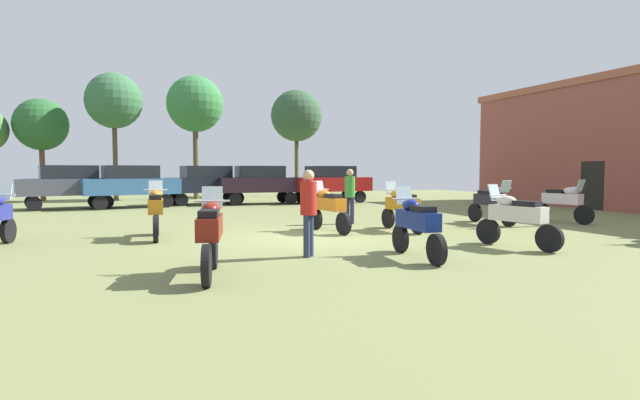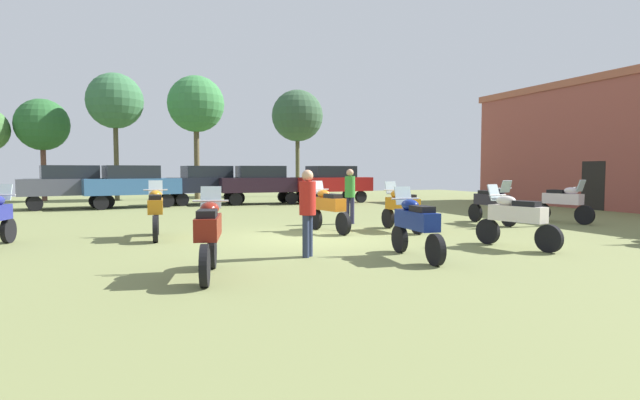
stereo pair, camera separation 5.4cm
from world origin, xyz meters
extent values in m
cube|color=olive|center=(0.00, 0.00, 0.01)|extent=(44.00, 52.00, 0.02)
cube|color=black|center=(15.03, 4.15, 1.10)|extent=(0.08, 1.20, 2.20)
cylinder|color=black|center=(6.74, 0.22, 0.33)|extent=(0.12, 0.62, 0.62)
cylinder|color=black|center=(6.75, 1.85, 0.33)|extent=(0.12, 0.62, 0.62)
cube|color=#24202C|center=(6.74, 1.04, 0.82)|extent=(0.37, 1.39, 0.36)
ellipsoid|color=#24202C|center=(6.74, 0.72, 1.10)|extent=(0.32, 0.48, 0.24)
cube|color=black|center=(6.74, 1.28, 1.06)|extent=(0.30, 0.56, 0.12)
cube|color=silver|center=(6.74, 0.38, 1.28)|extent=(0.36, 0.15, 0.39)
cylinder|color=#B7B7BC|center=(6.74, 0.48, 1.22)|extent=(0.62, 0.04, 0.04)
cylinder|color=black|center=(9.42, -0.25, 0.34)|extent=(0.27, 0.65, 0.64)
cylinder|color=black|center=(9.07, 1.21, 0.34)|extent=(0.27, 0.65, 0.64)
cube|color=silver|center=(9.25, 0.48, 0.84)|extent=(0.65, 1.33, 0.36)
ellipsoid|color=silver|center=(9.31, 0.20, 1.12)|extent=(0.42, 0.54, 0.24)
cube|color=black|center=(9.19, 0.70, 1.08)|extent=(0.42, 0.61, 0.12)
cube|color=silver|center=(9.39, -0.11, 1.30)|extent=(0.39, 0.23, 0.39)
cylinder|color=#B7B7BC|center=(9.36, -0.02, 1.24)|extent=(0.61, 0.18, 0.04)
cylinder|color=black|center=(-7.21, 1.82, 0.33)|extent=(0.26, 0.63, 0.61)
cube|color=silver|center=(-7.24, 1.67, 1.27)|extent=(0.39, 0.23, 0.39)
cylinder|color=#B7B7BC|center=(-7.27, 1.57, 1.21)|extent=(0.61, 0.18, 0.04)
cylinder|color=black|center=(1.03, -2.82, 0.32)|extent=(0.17, 0.61, 0.60)
cylinder|color=black|center=(0.89, -4.37, 0.32)|extent=(0.17, 0.61, 0.60)
cube|color=navy|center=(0.96, -3.60, 0.80)|extent=(0.47, 1.34, 0.36)
ellipsoid|color=navy|center=(0.99, -3.30, 1.08)|extent=(0.36, 0.51, 0.24)
cube|color=black|center=(0.94, -3.83, 1.04)|extent=(0.35, 0.58, 0.12)
cube|color=silver|center=(1.01, -2.97, 1.26)|extent=(0.37, 0.18, 0.39)
cylinder|color=#B7B7BC|center=(1.01, -3.07, 1.20)|extent=(0.62, 0.09, 0.04)
cylinder|color=black|center=(3.65, -2.51, 0.33)|extent=(0.27, 0.62, 0.61)
cylinder|color=black|center=(4.03, -4.01, 0.33)|extent=(0.27, 0.62, 0.61)
cube|color=silver|center=(3.84, -3.26, 0.81)|extent=(0.67, 1.36, 0.36)
ellipsoid|color=silver|center=(3.76, -2.98, 1.09)|extent=(0.43, 0.54, 0.24)
cube|color=black|center=(3.89, -3.48, 1.05)|extent=(0.43, 0.62, 0.12)
cube|color=silver|center=(3.68, -2.66, 1.27)|extent=(0.39, 0.24, 0.39)
cylinder|color=#B7B7BC|center=(3.71, -2.75, 1.21)|extent=(0.61, 0.19, 0.04)
cylinder|color=black|center=(0.79, 1.75, 0.34)|extent=(0.22, 0.64, 0.63)
cylinder|color=black|center=(1.04, 0.24, 0.34)|extent=(0.22, 0.64, 0.63)
cube|color=#C56817|center=(0.92, 1.00, 0.83)|extent=(0.57, 1.34, 0.36)
ellipsoid|color=#C56817|center=(0.87, 1.29, 1.11)|extent=(0.40, 0.53, 0.24)
cube|color=black|center=(0.95, 0.77, 1.07)|extent=(0.39, 0.60, 0.12)
cube|color=silver|center=(0.81, 1.61, 1.29)|extent=(0.38, 0.21, 0.39)
cylinder|color=#B7B7BC|center=(0.83, 1.51, 1.23)|extent=(0.62, 0.14, 0.04)
cylinder|color=black|center=(-3.03, -3.12, 0.35)|extent=(0.27, 0.67, 0.66)
cylinder|color=black|center=(-3.37, -4.54, 0.35)|extent=(0.27, 0.67, 0.66)
cube|color=maroon|center=(-3.20, -3.83, 0.86)|extent=(0.63, 1.29, 0.36)
ellipsoid|color=maroon|center=(-3.14, -3.56, 1.14)|extent=(0.42, 0.54, 0.24)
cube|color=black|center=(-3.25, -4.04, 1.10)|extent=(0.42, 0.61, 0.12)
cube|color=silver|center=(-3.07, -3.26, 1.32)|extent=(0.39, 0.23, 0.39)
cylinder|color=#B7B7BC|center=(-3.09, -3.35, 1.26)|extent=(0.61, 0.18, 0.04)
cylinder|color=black|center=(-3.75, 2.13, 0.36)|extent=(0.16, 0.68, 0.67)
cylinder|color=black|center=(-3.84, 0.64, 0.36)|extent=(0.16, 0.68, 0.67)
cube|color=#BE7417|center=(-3.80, 1.38, 0.87)|extent=(0.44, 1.29, 0.36)
ellipsoid|color=#BE7417|center=(-3.78, 1.67, 1.15)|extent=(0.35, 0.50, 0.24)
cube|color=black|center=(-3.81, 1.16, 1.11)|extent=(0.34, 0.58, 0.12)
cube|color=silver|center=(-3.76, 1.98, 1.33)|extent=(0.37, 0.18, 0.39)
cylinder|color=#B7B7BC|center=(-3.76, 1.89, 1.27)|extent=(0.62, 0.08, 0.04)
cylinder|color=black|center=(3.01, 1.27, 0.32)|extent=(0.14, 0.61, 0.61)
cylinder|color=black|center=(3.06, -0.32, 0.32)|extent=(0.14, 0.61, 0.61)
cube|color=#BF7512|center=(3.03, 0.48, 0.81)|extent=(0.40, 1.37, 0.36)
ellipsoid|color=#BF7512|center=(3.02, 0.78, 1.09)|extent=(0.34, 0.49, 0.24)
cube|color=black|center=(3.04, 0.24, 1.05)|extent=(0.32, 0.57, 0.12)
cube|color=silver|center=(3.01, 1.12, 1.27)|extent=(0.36, 0.16, 0.39)
cylinder|color=#B7B7BC|center=(3.01, 1.02, 1.21)|extent=(0.62, 0.06, 0.04)
cylinder|color=black|center=(-8.28, 12.30, 0.34)|extent=(0.67, 0.34, 0.64)
cylinder|color=black|center=(-8.56, 13.71, 0.34)|extent=(0.67, 0.34, 0.64)
cylinder|color=black|center=(-5.41, 12.87, 0.34)|extent=(0.67, 0.34, 0.64)
cylinder|color=black|center=(-5.70, 14.28, 0.34)|extent=(0.67, 0.34, 0.64)
cube|color=#444653|center=(-6.99, 13.29, 1.03)|extent=(4.57, 2.61, 0.75)
cube|color=black|center=(-6.99, 13.29, 1.71)|extent=(2.63, 2.02, 0.61)
cylinder|color=black|center=(0.52, 12.42, 0.34)|extent=(0.64, 0.22, 0.64)
cylinder|color=black|center=(0.53, 13.86, 0.34)|extent=(0.64, 0.22, 0.64)
cylinder|color=black|center=(3.45, 12.41, 0.34)|extent=(0.64, 0.22, 0.64)
cylinder|color=black|center=(3.45, 13.85, 0.34)|extent=(0.64, 0.22, 0.64)
cube|color=black|center=(1.99, 13.13, 1.03)|extent=(4.31, 1.82, 0.75)
cube|color=black|center=(1.99, 13.13, 1.71)|extent=(2.37, 1.59, 0.61)
cylinder|color=black|center=(-5.63, 11.91, 0.34)|extent=(0.67, 0.34, 0.64)
cylinder|color=black|center=(-5.91, 13.33, 0.34)|extent=(0.67, 0.34, 0.64)
cylinder|color=black|center=(-2.77, 12.48, 0.34)|extent=(0.67, 0.34, 0.64)
cylinder|color=black|center=(-3.05, 13.90, 0.34)|extent=(0.67, 0.34, 0.64)
cube|color=#325D8F|center=(-4.34, 12.91, 1.03)|extent=(4.57, 2.60, 0.75)
cube|color=black|center=(-4.34, 12.91, 1.71)|extent=(2.63, 2.01, 0.61)
cylinder|color=black|center=(-2.00, 13.18, 0.34)|extent=(0.66, 0.30, 0.64)
cylinder|color=black|center=(-2.19, 14.61, 0.34)|extent=(0.66, 0.30, 0.64)
cylinder|color=black|center=(0.90, 13.57, 0.34)|extent=(0.66, 0.30, 0.64)
cylinder|color=black|center=(0.71, 14.99, 0.34)|extent=(0.66, 0.30, 0.64)
cube|color=black|center=(-0.65, 14.09, 1.03)|extent=(4.50, 2.35, 0.75)
cube|color=black|center=(-0.65, 14.09, 1.71)|extent=(2.55, 1.88, 0.61)
cylinder|color=black|center=(4.46, 11.91, 0.34)|extent=(0.66, 0.29, 0.64)
cylinder|color=black|center=(4.31, 13.34, 0.34)|extent=(0.66, 0.29, 0.64)
cylinder|color=black|center=(7.37, 12.23, 0.34)|extent=(0.66, 0.29, 0.64)
cylinder|color=black|center=(7.21, 13.66, 0.34)|extent=(0.66, 0.29, 0.64)
cube|color=maroon|center=(5.84, 12.78, 1.03)|extent=(4.47, 2.25, 0.75)
cube|color=black|center=(5.84, 12.78, 1.71)|extent=(2.52, 1.83, 0.61)
cylinder|color=#282848|center=(2.34, 2.85, 0.46)|extent=(0.14, 0.14, 0.88)
cylinder|color=#282848|center=(2.46, 2.73, 0.46)|extent=(0.14, 0.14, 0.88)
cylinder|color=#368B32|center=(2.40, 2.79, 1.25)|extent=(0.48, 0.48, 0.70)
sphere|color=tan|center=(2.40, 2.79, 1.72)|extent=(0.24, 0.24, 0.24)
cylinder|color=#27304A|center=(-0.96, -2.57, 0.45)|extent=(0.14, 0.14, 0.87)
cylinder|color=#27304A|center=(-1.08, -2.69, 0.45)|extent=(0.14, 0.14, 0.87)
cylinder|color=#B4211A|center=(-1.02, -2.63, 1.23)|extent=(0.48, 0.48, 0.69)
sphere|color=tan|center=(-1.02, -2.63, 1.69)|extent=(0.24, 0.24, 0.24)
cylinder|color=#4D472E|center=(-5.12, 19.13, 2.56)|extent=(0.27, 0.27, 5.07)
sphere|color=#366940|center=(-5.12, 19.13, 5.81)|extent=(3.20, 3.20, 3.20)
cylinder|color=brown|center=(-9.04, 20.26, 1.88)|extent=(0.29, 0.29, 3.72)
sphere|color=#285C2C|center=(-9.04, 20.26, 4.41)|extent=(2.95, 2.95, 2.95)
cylinder|color=#4D4B2F|center=(6.37, 20.16, 2.37)|extent=(0.28, 0.28, 4.70)
sphere|color=#335437|center=(6.37, 20.16, 5.51)|extent=(3.50, 3.50, 3.50)
cylinder|color=brown|center=(-0.54, 19.00, 2.54)|extent=(0.33, 0.33, 5.04)
sphere|color=#36783D|center=(-0.54, 19.00, 5.83)|extent=(3.42, 3.42, 3.42)
camera|label=1|loc=(-4.45, -12.10, 1.81)|focal=27.74mm
camera|label=2|loc=(-4.40, -12.12, 1.81)|focal=27.74mm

